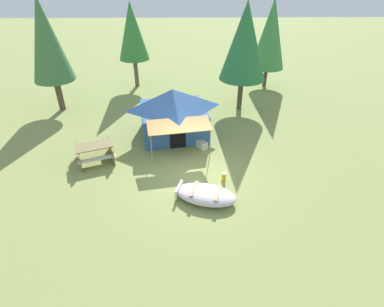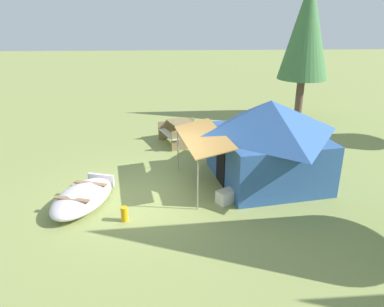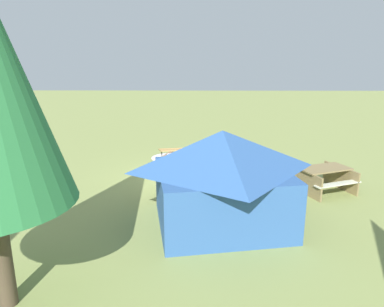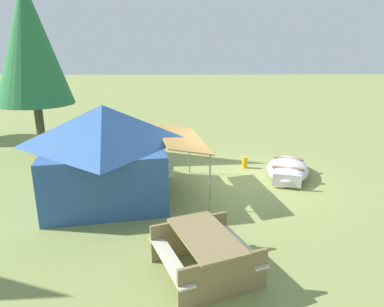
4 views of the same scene
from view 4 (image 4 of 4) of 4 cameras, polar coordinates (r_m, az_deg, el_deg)
The scene contains 7 objects.
ground_plane at distance 10.56m, azimuth 7.15°, elevation -4.52°, with size 80.00×80.00×0.00m, color #85914E.
beached_rowboat at distance 11.20m, azimuth 15.11°, elevation -2.39°, with size 2.56×1.84×0.47m.
canvas_cabin_tent at distance 9.37m, azimuth -13.71°, elevation 0.49°, with size 3.87×4.56×2.44m.
picnic_table at distance 6.32m, azimuth 2.15°, elevation -15.21°, with size 2.05×2.02×0.78m.
cooler_box at distance 10.82m, azimuth -4.72°, elevation -2.92°, with size 0.56×0.34×0.35m, color beige.
fuel_can at distance 11.71m, azimuth 8.46°, elevation -1.43°, with size 0.17×0.17×0.37m, color orange.
pine_tree_side at distance 13.65m, azimuth -24.65°, elevation 15.82°, with size 2.60×2.60×6.01m.
Camera 4 is at (-9.72, 1.51, 3.85)m, focal length 33.21 mm.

